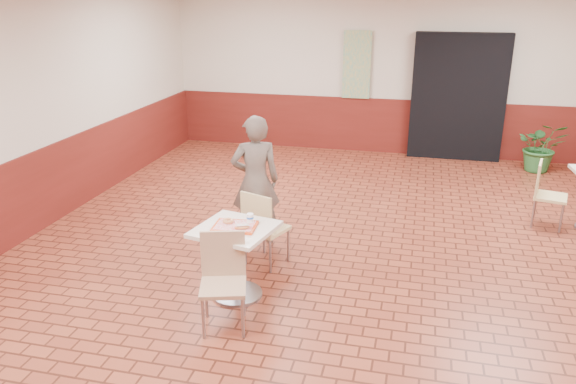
% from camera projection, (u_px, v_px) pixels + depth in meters
% --- Properties ---
extents(room_shell, '(8.01, 10.01, 3.01)m').
position_uv_depth(room_shell, '(356.00, 138.00, 5.47)').
color(room_shell, maroon).
rests_on(room_shell, ground).
extents(wainscot_band, '(8.00, 10.00, 1.00)m').
position_uv_depth(wainscot_band, '(352.00, 232.00, 5.81)').
color(wainscot_band, '#531510').
rests_on(wainscot_band, ground).
extents(corridor_doorway, '(1.60, 0.22, 2.20)m').
position_uv_depth(corridor_doorway, '(458.00, 97.00, 9.81)').
color(corridor_doorway, black).
rests_on(corridor_doorway, ground).
extents(promo_poster, '(0.50, 0.03, 1.20)m').
position_uv_depth(promo_poster, '(357.00, 65.00, 10.09)').
color(promo_poster, gray).
rests_on(promo_poster, wainscot_band).
extents(main_table, '(0.69, 0.69, 0.73)m').
position_uv_depth(main_table, '(236.00, 250.00, 5.42)').
color(main_table, beige).
rests_on(main_table, ground).
extents(chair_main_front, '(0.50, 0.50, 0.86)m').
position_uv_depth(chair_main_front, '(223.00, 275.00, 4.97)').
color(chair_main_front, tan).
rests_on(chair_main_front, ground).
extents(chair_main_back, '(0.51, 0.51, 0.86)m').
position_uv_depth(chair_main_back, '(263.00, 225.00, 6.04)').
color(chair_main_back, '#D6C180').
rests_on(chair_main_back, ground).
extents(customer, '(0.67, 0.57, 1.55)m').
position_uv_depth(customer, '(255.00, 181.00, 6.50)').
color(customer, brown).
rests_on(customer, ground).
extents(serving_tray, '(0.40, 0.31, 0.02)m').
position_uv_depth(serving_tray, '(235.00, 226.00, 5.34)').
color(serving_tray, red).
rests_on(serving_tray, main_table).
extents(ring_donut, '(0.14, 0.14, 0.03)m').
position_uv_depth(ring_donut, '(228.00, 221.00, 5.39)').
color(ring_donut, '#C77B48').
rests_on(ring_donut, serving_tray).
extents(long_john_donut, '(0.15, 0.11, 0.04)m').
position_uv_depth(long_john_donut, '(242.00, 227.00, 5.24)').
color(long_john_donut, '#E68143').
rests_on(long_john_donut, serving_tray).
extents(paper_cup, '(0.07, 0.07, 0.08)m').
position_uv_depth(paper_cup, '(250.00, 218.00, 5.39)').
color(paper_cup, white).
rests_on(paper_cup, serving_tray).
extents(chair_second_left, '(0.46, 0.46, 0.83)m').
position_uv_depth(chair_second_left, '(545.00, 191.00, 7.12)').
color(chair_second_left, '#DECB85').
rests_on(chair_second_left, ground).
extents(potted_plant, '(0.81, 0.71, 0.85)m').
position_uv_depth(potted_plant, '(541.00, 147.00, 9.29)').
color(potted_plant, '#29682E').
rests_on(potted_plant, ground).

